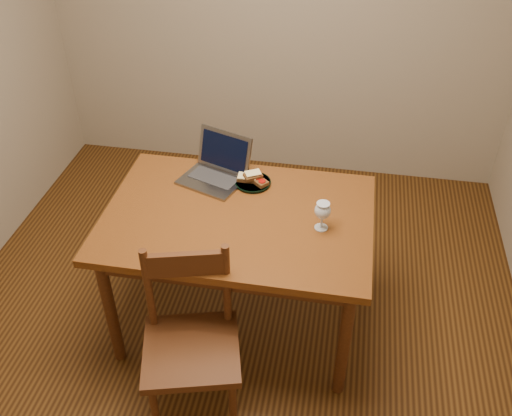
% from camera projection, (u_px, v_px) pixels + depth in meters
% --- Properties ---
extents(floor, '(3.20, 3.20, 0.02)m').
position_uv_depth(floor, '(235.00, 316.00, 3.24)').
color(floor, black).
rests_on(floor, ground).
extents(table, '(1.30, 0.90, 0.74)m').
position_uv_depth(table, '(238.00, 228.00, 2.81)').
color(table, '#4D250C').
rests_on(table, floor).
extents(chair, '(0.51, 0.49, 0.45)m').
position_uv_depth(chair, '(190.00, 338.00, 2.49)').
color(chair, '#3A1D0C').
rests_on(chair, floor).
extents(plate, '(0.19, 0.19, 0.02)m').
position_uv_depth(plate, '(253.00, 183.00, 2.96)').
color(plate, black).
rests_on(plate, table).
extents(sandwich_cheese, '(0.10, 0.06, 0.03)m').
position_uv_depth(sandwich_cheese, '(247.00, 177.00, 2.96)').
color(sandwich_cheese, '#381E0C').
rests_on(sandwich_cheese, plate).
extents(sandwich_tomato, '(0.11, 0.10, 0.03)m').
position_uv_depth(sandwich_tomato, '(259.00, 181.00, 2.94)').
color(sandwich_tomato, '#381E0C').
rests_on(sandwich_tomato, plate).
extents(sandwich_top, '(0.11, 0.10, 0.03)m').
position_uv_depth(sandwich_top, '(253.00, 175.00, 2.94)').
color(sandwich_top, '#381E0C').
rests_on(sandwich_top, plate).
extents(milk_glass, '(0.08, 0.08, 0.15)m').
position_uv_depth(milk_glass, '(322.00, 216.00, 2.64)').
color(milk_glass, white).
rests_on(milk_glass, table).
extents(laptop, '(0.39, 0.37, 0.22)m').
position_uv_depth(laptop, '(217.00, 167.00, 2.99)').
color(laptop, slate).
rests_on(laptop, table).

